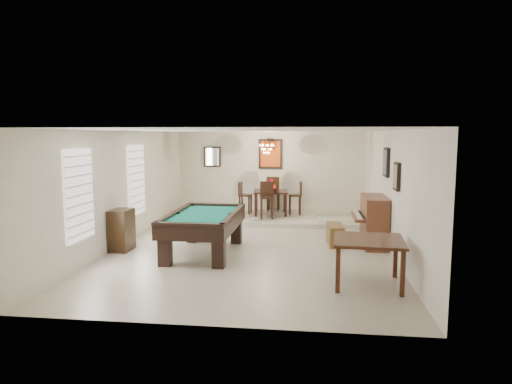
% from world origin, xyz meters
% --- Properties ---
extents(ground_plane, '(6.00, 9.00, 0.02)m').
position_xyz_m(ground_plane, '(0.00, 0.00, -0.01)').
color(ground_plane, beige).
extents(wall_back, '(6.00, 0.04, 2.60)m').
position_xyz_m(wall_back, '(0.00, 4.50, 1.30)').
color(wall_back, silver).
rests_on(wall_back, ground_plane).
extents(wall_front, '(6.00, 0.04, 2.60)m').
position_xyz_m(wall_front, '(0.00, -4.50, 1.30)').
color(wall_front, silver).
rests_on(wall_front, ground_plane).
extents(wall_left, '(0.04, 9.00, 2.60)m').
position_xyz_m(wall_left, '(-3.00, 0.00, 1.30)').
color(wall_left, silver).
rests_on(wall_left, ground_plane).
extents(wall_right, '(0.04, 9.00, 2.60)m').
position_xyz_m(wall_right, '(3.00, 0.00, 1.30)').
color(wall_right, silver).
rests_on(wall_right, ground_plane).
extents(ceiling, '(6.00, 9.00, 0.04)m').
position_xyz_m(ceiling, '(0.00, 0.00, 2.60)').
color(ceiling, white).
rests_on(ceiling, wall_back).
extents(dining_step, '(6.00, 2.50, 0.12)m').
position_xyz_m(dining_step, '(0.00, 3.25, 0.06)').
color(dining_step, beige).
rests_on(dining_step, ground_plane).
extents(window_left_front, '(0.06, 1.00, 1.70)m').
position_xyz_m(window_left_front, '(-2.97, -2.20, 1.40)').
color(window_left_front, white).
rests_on(window_left_front, wall_left).
extents(window_left_rear, '(0.06, 1.00, 1.70)m').
position_xyz_m(window_left_rear, '(-2.97, 0.60, 1.40)').
color(window_left_rear, white).
rests_on(window_left_rear, wall_left).
extents(pool_table, '(1.38, 2.53, 0.84)m').
position_xyz_m(pool_table, '(-0.93, -0.85, 0.42)').
color(pool_table, black).
rests_on(pool_table, ground_plane).
extents(square_table, '(1.21, 1.21, 0.79)m').
position_xyz_m(square_table, '(2.27, -2.52, 0.39)').
color(square_table, '#34180D').
rests_on(square_table, ground_plane).
extents(upright_piano, '(0.76, 1.35, 1.13)m').
position_xyz_m(upright_piano, '(2.60, 0.31, 0.56)').
color(upright_piano, brown).
rests_on(upright_piano, ground_plane).
extents(piano_bench, '(0.39, 0.86, 0.47)m').
position_xyz_m(piano_bench, '(1.87, 0.27, 0.23)').
color(piano_bench, brown).
rests_on(piano_bench, ground_plane).
extents(apothecary_chest, '(0.40, 0.60, 0.90)m').
position_xyz_m(apothecary_chest, '(-2.78, -0.81, 0.45)').
color(apothecary_chest, black).
rests_on(apothecary_chest, ground_plane).
extents(dining_table, '(1.10, 1.10, 0.84)m').
position_xyz_m(dining_table, '(0.10, 3.47, 0.54)').
color(dining_table, black).
rests_on(dining_table, dining_step).
extents(flower_vase, '(0.19, 0.19, 0.25)m').
position_xyz_m(flower_vase, '(0.10, 3.47, 1.08)').
color(flower_vase, '#B40F1D').
rests_on(flower_vase, dining_table).
extents(dining_chair_south, '(0.44, 0.44, 1.06)m').
position_xyz_m(dining_chair_south, '(0.06, 2.70, 0.65)').
color(dining_chair_south, black).
rests_on(dining_chair_south, dining_step).
extents(dining_chair_north, '(0.41, 0.41, 1.08)m').
position_xyz_m(dining_chair_north, '(0.12, 4.25, 0.66)').
color(dining_chair_north, black).
rests_on(dining_chair_north, dining_step).
extents(dining_chair_west, '(0.40, 0.40, 0.97)m').
position_xyz_m(dining_chair_west, '(-0.67, 3.50, 0.60)').
color(dining_chair_west, black).
rests_on(dining_chair_west, dining_step).
extents(dining_chair_east, '(0.41, 0.41, 1.01)m').
position_xyz_m(dining_chair_east, '(0.83, 3.49, 0.62)').
color(dining_chair_east, black).
rests_on(dining_chair_east, dining_step).
extents(chandelier, '(0.44, 0.44, 0.60)m').
position_xyz_m(chandelier, '(0.00, 3.20, 2.20)').
color(chandelier, '#FFE5B2').
rests_on(chandelier, ceiling).
extents(back_painting, '(0.75, 0.06, 0.95)m').
position_xyz_m(back_painting, '(0.00, 4.46, 1.90)').
color(back_painting, '#D84C14').
rests_on(back_painting, wall_back).
extents(back_mirror, '(0.55, 0.06, 0.65)m').
position_xyz_m(back_mirror, '(-1.90, 4.46, 1.80)').
color(back_mirror, white).
rests_on(back_mirror, wall_back).
extents(right_picture_upper, '(0.06, 0.55, 0.65)m').
position_xyz_m(right_picture_upper, '(2.96, 0.30, 1.90)').
color(right_picture_upper, slate).
rests_on(right_picture_upper, wall_right).
extents(right_picture_lower, '(0.06, 0.45, 0.55)m').
position_xyz_m(right_picture_lower, '(2.96, -1.00, 1.70)').
color(right_picture_lower, gray).
rests_on(right_picture_lower, wall_right).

